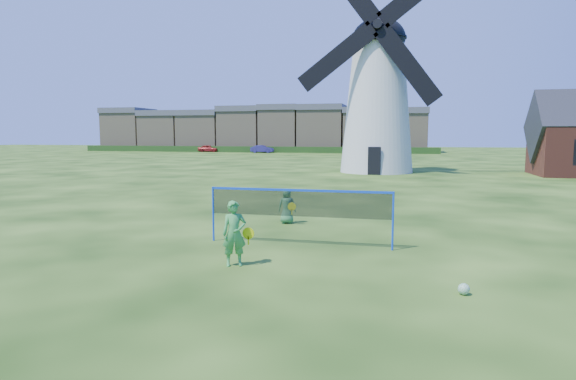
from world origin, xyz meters
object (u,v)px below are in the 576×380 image
(badminton_net, at_px, (299,204))
(play_ball, at_px, (464,289))
(windmill, at_px, (378,96))
(player_girl, at_px, (234,234))
(player_boy, at_px, (287,206))
(car_left, at_px, (209,148))
(car_right, at_px, (262,149))

(badminton_net, relative_size, play_ball, 22.95)
(windmill, xyz_separation_m, player_girl, (-1.68, -29.09, -5.27))
(player_boy, bearing_deg, car_left, -70.96)
(play_ball, xyz_separation_m, car_left, (-33.82, 68.87, 0.50))
(player_girl, distance_m, car_left, 73.82)
(windmill, height_order, play_ball, windmill)
(player_boy, bearing_deg, badminton_net, 103.47)
(badminton_net, distance_m, car_left, 72.06)
(play_ball, distance_m, car_left, 76.72)
(player_girl, height_order, car_left, player_girl)
(play_ball, distance_m, car_right, 71.52)
(windmill, distance_m, car_left, 49.73)
(play_ball, relative_size, car_left, 0.06)
(windmill, relative_size, play_ball, 77.67)
(car_right, bearing_deg, windmill, -153.08)
(badminton_net, distance_m, car_right, 67.15)
(badminton_net, xyz_separation_m, car_right, (-19.86, 64.15, -0.51))
(car_right, bearing_deg, badminton_net, -164.61)
(player_girl, height_order, play_ball, player_girl)
(play_ball, bearing_deg, car_right, 109.40)
(player_boy, height_order, car_left, car_left)
(player_girl, bearing_deg, car_right, 81.32)
(windmill, bearing_deg, badminton_net, -91.42)
(badminton_net, bearing_deg, windmill, 88.58)
(badminton_net, relative_size, car_left, 1.41)
(windmill, height_order, player_boy, windmill)
(car_left, bearing_deg, badminton_net, -156.99)
(player_boy, distance_m, car_right, 63.86)
(play_ball, xyz_separation_m, car_right, (-23.76, 67.46, 0.52))
(windmill, relative_size, player_boy, 14.13)
(windmill, distance_m, badminton_net, 27.17)
(player_girl, xyz_separation_m, player_boy, (-0.07, 5.49, -0.15))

